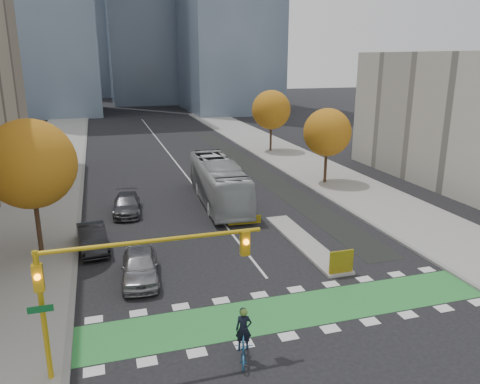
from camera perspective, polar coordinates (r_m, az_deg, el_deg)
ground at (r=21.76m, az=8.02°, el=-16.06°), size 300.00×300.00×0.00m
sidewalk_west at (r=38.72m, az=-24.11°, el=-2.53°), size 7.00×120.00×0.15m
sidewalk_east at (r=43.99m, az=13.19°, el=0.62°), size 7.00×120.00×0.15m
curb_west at (r=38.39m, az=-18.94°, el=-2.13°), size 0.30×120.00×0.16m
curb_east at (r=42.39m, az=9.08°, el=0.26°), size 0.30×120.00×0.16m
bike_crossing at (r=22.92m, az=6.41°, el=-14.18°), size 20.00×3.00×0.01m
centre_line at (r=58.31m, az=-8.59°, el=4.57°), size 0.15×70.00×0.01m
bike_lane_paint at (r=50.46m, az=1.59°, el=2.94°), size 2.50×50.00×0.01m
median_island at (r=30.53m, az=7.83°, el=-6.06°), size 1.60×10.00×0.16m
hazard_board at (r=26.33m, az=12.25°, el=-8.32°), size 1.40×0.12×1.30m
tree_west at (r=29.46m, az=-24.18°, el=3.12°), size 5.20×5.20×8.22m
tree_east_near at (r=44.00m, az=10.59°, el=7.16°), size 4.40×4.40×7.08m
tree_east_far at (r=58.67m, az=3.83°, el=9.96°), size 4.80×4.80×7.65m
traffic_signal_west at (r=17.74m, az=-14.98°, el=-9.48°), size 8.53×0.56×5.20m
cyclist at (r=19.25m, az=0.44°, el=-17.93°), size 1.21×2.07×2.26m
bus at (r=38.13m, az=-2.64°, el=1.26°), size 3.65×12.70×3.50m
parked_car_a at (r=25.83m, az=-12.10°, el=-8.78°), size 2.31×4.92×1.63m
parked_car_b at (r=30.43m, az=-17.55°, el=-5.39°), size 2.07×4.76×1.52m
parked_car_c at (r=36.71m, az=-13.64°, el=-1.48°), size 2.42×5.04×1.42m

